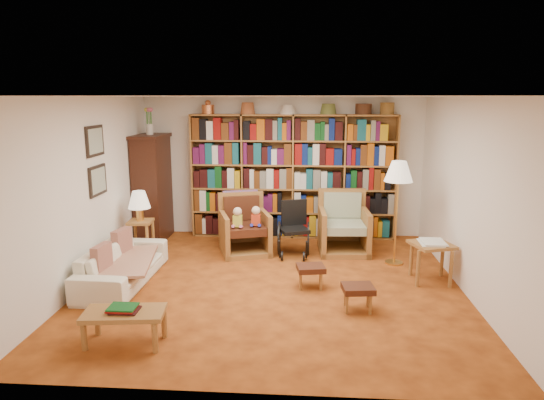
# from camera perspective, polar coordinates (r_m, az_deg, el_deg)

# --- Properties ---
(floor) EXTENTS (5.00, 5.00, 0.00)m
(floor) POSITION_cam_1_polar(r_m,az_deg,el_deg) (6.69, 0.11, -9.84)
(floor) COLOR #B3581B
(floor) RESTS_ON ground
(ceiling) EXTENTS (5.00, 5.00, 0.00)m
(ceiling) POSITION_cam_1_polar(r_m,az_deg,el_deg) (6.21, 0.12, 12.11)
(ceiling) COLOR white
(ceiling) RESTS_ON wall_back
(wall_back) EXTENTS (5.00, 0.00, 5.00)m
(wall_back) POSITION_cam_1_polar(r_m,az_deg,el_deg) (8.79, 1.21, 3.90)
(wall_back) COLOR white
(wall_back) RESTS_ON floor
(wall_front) EXTENTS (5.00, 0.00, 5.00)m
(wall_front) POSITION_cam_1_polar(r_m,az_deg,el_deg) (3.92, -2.36, -6.43)
(wall_front) COLOR white
(wall_front) RESTS_ON floor
(wall_left) EXTENTS (0.00, 5.00, 5.00)m
(wall_left) POSITION_cam_1_polar(r_m,az_deg,el_deg) (6.96, -20.89, 0.95)
(wall_left) COLOR white
(wall_left) RESTS_ON floor
(wall_right) EXTENTS (0.00, 5.00, 5.00)m
(wall_right) POSITION_cam_1_polar(r_m,az_deg,el_deg) (6.65, 22.13, 0.38)
(wall_right) COLOR white
(wall_right) RESTS_ON floor
(bookshelf) EXTENTS (3.60, 0.30, 2.42)m
(bookshelf) POSITION_cam_1_polar(r_m,az_deg,el_deg) (8.63, 2.48, 3.20)
(bookshelf) COLOR #9D6430
(bookshelf) RESTS_ON floor
(curio_cabinet) EXTENTS (0.50, 0.95, 2.40)m
(curio_cabinet) POSITION_cam_1_polar(r_m,az_deg,el_deg) (8.76, -13.88, 1.55)
(curio_cabinet) COLOR #361A0E
(curio_cabinet) RESTS_ON floor
(framed_pictures) EXTENTS (0.03, 0.52, 0.97)m
(framed_pictures) POSITION_cam_1_polar(r_m,az_deg,el_deg) (7.16, -19.97, 4.36)
(framed_pictures) COLOR black
(framed_pictures) RESTS_ON wall_left
(sofa) EXTENTS (1.81, 0.74, 0.52)m
(sofa) POSITION_cam_1_polar(r_m,az_deg,el_deg) (6.96, -17.16, -7.20)
(sofa) COLOR white
(sofa) RESTS_ON floor
(sofa_throw) EXTENTS (0.90, 1.39, 0.04)m
(sofa_throw) POSITION_cam_1_polar(r_m,az_deg,el_deg) (6.93, -16.79, -6.93)
(sofa_throw) COLOR beige
(sofa_throw) RESTS_ON sofa
(cushion_left) EXTENTS (0.19, 0.38, 0.36)m
(cushion_left) POSITION_cam_1_polar(r_m,az_deg,el_deg) (7.26, -17.23, -4.86)
(cushion_left) COLOR maroon
(cushion_left) RESTS_ON sofa
(cushion_right) EXTENTS (0.15, 0.36, 0.35)m
(cushion_right) POSITION_cam_1_polar(r_m,az_deg,el_deg) (6.65, -19.38, -6.56)
(cushion_right) COLOR maroon
(cushion_right) RESTS_ON sofa
(side_table_lamp) EXTENTS (0.39, 0.39, 0.60)m
(side_table_lamp) POSITION_cam_1_polar(r_m,az_deg,el_deg) (7.90, -15.17, -3.56)
(side_table_lamp) COLOR #9D6430
(side_table_lamp) RESTS_ON floor
(table_lamp) EXTENTS (0.35, 0.35, 0.47)m
(table_lamp) POSITION_cam_1_polar(r_m,az_deg,el_deg) (7.79, -15.36, -0.08)
(table_lamp) COLOR gold
(table_lamp) RESTS_ON side_table_lamp
(armchair_leather) EXTENTS (0.99, 1.00, 0.97)m
(armchair_leather) POSITION_cam_1_polar(r_m,az_deg,el_deg) (7.96, -3.13, -3.29)
(armchair_leather) COLOR #9D6430
(armchair_leather) RESTS_ON floor
(armchair_sage) EXTENTS (0.83, 0.86, 0.99)m
(armchair_sage) POSITION_cam_1_polar(r_m,az_deg,el_deg) (8.08, 8.38, -3.27)
(armchair_sage) COLOR #9D6430
(armchair_sage) RESTS_ON floor
(wheelchair) EXTENTS (0.54, 0.70, 0.87)m
(wheelchair) POSITION_cam_1_polar(r_m,az_deg,el_deg) (7.80, 2.57, -3.57)
(wheelchair) COLOR black
(wheelchair) RESTS_ON floor
(floor_lamp) EXTENTS (0.42, 0.42, 1.58)m
(floor_lamp) POSITION_cam_1_polar(r_m,az_deg,el_deg) (7.36, 14.67, 2.79)
(floor_lamp) COLOR gold
(floor_lamp) RESTS_ON floor
(side_table_papers) EXTENTS (0.64, 0.64, 0.58)m
(side_table_papers) POSITION_cam_1_polar(r_m,az_deg,el_deg) (6.98, 18.25, -5.54)
(side_table_papers) COLOR #9D6430
(side_table_papers) RESTS_ON floor
(footstool_a) EXTENTS (0.41, 0.36, 0.31)m
(footstool_a) POSITION_cam_1_polar(r_m,az_deg,el_deg) (6.51, 4.58, -8.17)
(footstool_a) COLOR #492213
(footstool_a) RESTS_ON floor
(footstool_b) EXTENTS (0.40, 0.35, 0.31)m
(footstool_b) POSITION_cam_1_polar(r_m,az_deg,el_deg) (5.92, 10.09, -10.40)
(footstool_b) COLOR #492213
(footstool_b) RESTS_ON floor
(coffee_table) EXTENTS (0.86, 0.50, 0.41)m
(coffee_table) POSITION_cam_1_polar(r_m,az_deg,el_deg) (5.29, -17.00, -12.89)
(coffee_table) COLOR #9D6430
(coffee_table) RESTS_ON floor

